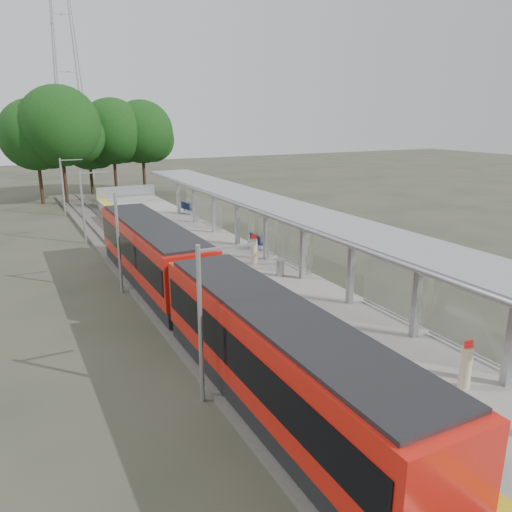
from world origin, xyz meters
The scene contains 14 objects.
trackbed centered at (-4.50, 20.00, 0.12)m, with size 3.00×70.00×0.24m, color #59544C.
platform centered at (0.00, 20.00, 0.50)m, with size 6.00×50.00×1.00m, color gray.
tactile_strip centered at (-2.55, 20.00, 1.01)m, with size 0.60×50.00×0.02m, color yellow.
end_fence centered at (0.00, 44.95, 1.60)m, with size 6.00×0.10×1.20m, color #9EA0A5.
train centered at (-4.50, 12.07, 2.05)m, with size 2.74×27.60×3.62m.
canopy centered at (1.61, 16.19, 4.20)m, with size 3.27×38.00×3.66m.
pylon centered at (-1.00, 73.00, 19.00)m, with size 8.00×4.00×38.00m, color #9EA0A5, non-canonical shape.
tree_cluster centered at (-2.17, 52.06, 7.42)m, with size 19.28×13.37×12.29m.
catenary_masts centered at (-6.22, 19.00, 2.91)m, with size 2.08×48.16×5.40m.
bench_mid centered at (2.62, 20.45, 1.49)m, with size 0.43×1.37×0.93m.
bench_far centered at (2.61, 33.66, 1.52)m, with size 0.67×1.50×0.99m.
info_pillar_near centered at (0.68, 2.46, 1.70)m, with size 0.36×0.36×1.61m.
info_pillar_far centered at (0.93, 17.48, 1.76)m, with size 0.39×0.39×1.75m.
litter_bin centered at (1.19, 14.91, 1.42)m, with size 0.41×0.41×0.84m, color #9EA0A5.
Camera 1 is at (-11.43, -6.96, 9.22)m, focal length 35.00 mm.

